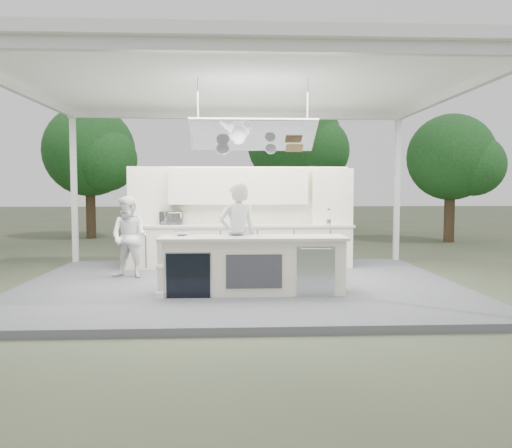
{
  "coord_description": "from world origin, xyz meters",
  "views": [
    {
      "loc": [
        -0.15,
        -9.17,
        1.86
      ],
      "look_at": [
        0.31,
        0.4,
        1.19
      ],
      "focal_mm": 35.0,
      "sensor_mm": 36.0,
      "label": 1
    }
  ],
  "objects": [
    {
      "name": "toaster_oven",
      "position": [
        -1.51,
        2.08,
        1.21
      ],
      "size": [
        0.54,
        0.38,
        0.28
      ],
      "primitive_type": "imported",
      "rotation": [
        0.0,
        0.0,
        0.07
      ],
      "color": "#B3B6BA",
      "rests_on": "back_counter"
    },
    {
      "name": "bowl_large",
      "position": [
        -0.07,
        -0.65,
        1.11
      ],
      "size": [
        0.38,
        0.38,
        0.08
      ],
      "primitive_type": "imported",
      "rotation": [
        0.0,
        0.0,
        -0.21
      ],
      "color": "#B3B6BA",
      "rests_on": "demo_island"
    },
    {
      "name": "tree_cluster",
      "position": [
        -0.16,
        9.77,
        3.29
      ],
      "size": [
        19.55,
        9.4,
        5.85
      ],
      "color": "#463923",
      "rests_on": "ground"
    },
    {
      "name": "back_counter",
      "position": [
        0.0,
        1.9,
        0.6
      ],
      "size": [
        5.08,
        0.72,
        0.95
      ],
      "color": "white",
      "rests_on": "stage_deck"
    },
    {
      "name": "ground",
      "position": [
        0.0,
        0.0,
        0.0
      ],
      "size": [
        90.0,
        90.0,
        0.0
      ],
      "primitive_type": "plane",
      "color": "#4B5238",
      "rests_on": "ground"
    },
    {
      "name": "back_wall_unit",
      "position": [
        0.44,
        2.11,
        1.57
      ],
      "size": [
        5.05,
        0.48,
        2.25
      ],
      "color": "white",
      "rests_on": "stage_deck"
    },
    {
      "name": "head_chef",
      "position": [
        -0.05,
        -0.49,
        1.05
      ],
      "size": [
        0.78,
        0.63,
        1.86
      ],
      "primitive_type": "imported",
      "rotation": [
        0.0,
        0.0,
        3.45
      ],
      "color": "silver",
      "rests_on": "stage_deck"
    },
    {
      "name": "bowl_small",
      "position": [
        -1.0,
        -0.65,
        1.11
      ],
      "size": [
        0.29,
        0.29,
        0.08
      ],
      "primitive_type": "imported",
      "rotation": [
        0.0,
        0.0,
        0.16
      ],
      "color": "silver",
      "rests_on": "demo_island"
    },
    {
      "name": "sous_chef",
      "position": [
        -2.16,
        0.67,
        0.92
      ],
      "size": [
        0.91,
        0.79,
        1.6
      ],
      "primitive_type": "imported",
      "rotation": [
        0.0,
        0.0,
        -0.27
      ],
      "color": "white",
      "rests_on": "stage_deck"
    },
    {
      "name": "tent",
      "position": [
        0.0,
        -0.01,
        3.71
      ],
      "size": [
        8.2,
        6.2,
        3.86
      ],
      "color": "white",
      "rests_on": "ground"
    },
    {
      "name": "stage_deck",
      "position": [
        0.0,
        0.0,
        0.06
      ],
      "size": [
        8.0,
        6.0,
        0.12
      ],
      "primitive_type": "cube",
      "color": "#59595D",
      "rests_on": "ground"
    },
    {
      "name": "demo_island",
      "position": [
        0.18,
        -0.91,
        0.6
      ],
      "size": [
        3.1,
        0.79,
        0.95
      ],
      "color": "white",
      "rests_on": "stage_deck"
    }
  ]
}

